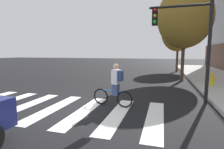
% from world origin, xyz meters
% --- Properties ---
extents(ground_plane, '(120.00, 120.00, 0.00)m').
position_xyz_m(ground_plane, '(0.00, 0.00, 0.00)').
color(ground_plane, black).
extents(crosswalk_stripes, '(8.06, 3.58, 0.01)m').
position_xyz_m(crosswalk_stripes, '(-0.42, 0.00, 0.01)').
color(crosswalk_stripes, silver).
rests_on(crosswalk_stripes, ground).
extents(cyclist, '(1.69, 0.40, 1.69)m').
position_xyz_m(cyclist, '(1.76, 0.88, 0.84)').
color(cyclist, black).
rests_on(cyclist, ground).
extents(traffic_light_near, '(2.47, 0.28, 4.20)m').
position_xyz_m(traffic_light_near, '(4.46, 2.31, 2.86)').
color(traffic_light_near, black).
rests_on(traffic_light_near, ground).
extents(fire_hydrant, '(0.33, 0.22, 0.78)m').
position_xyz_m(fire_hydrant, '(6.37, 5.96, 0.53)').
color(fire_hydrant, gold).
rests_on(fire_hydrant, sidewalk).
extents(street_tree_near, '(3.87, 3.87, 6.88)m').
position_xyz_m(street_tree_near, '(4.91, 8.39, 4.65)').
color(street_tree_near, '#4C3823').
rests_on(street_tree_near, ground).
extents(street_tree_mid, '(3.59, 3.59, 6.39)m').
position_xyz_m(street_tree_mid, '(5.02, 15.34, 4.32)').
color(street_tree_mid, '#4C3823').
rests_on(street_tree_mid, ground).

